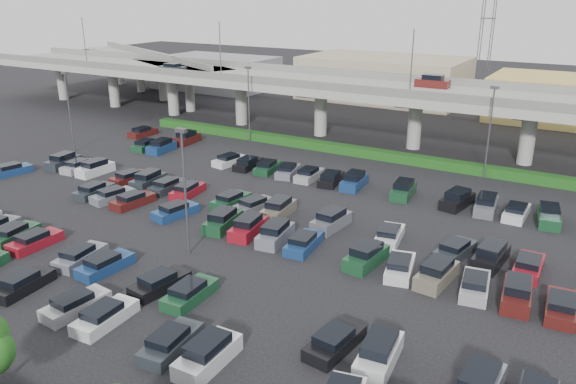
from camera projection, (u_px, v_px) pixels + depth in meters
The scene contains 8 objects.
ground at pixel (246, 220), 51.65m from camera, with size 280.00×280.00×0.00m, color black.
overpass at pixel (379, 93), 75.27m from camera, with size 150.00×13.00×15.80m.
on_ramp at pixel (151, 61), 109.15m from camera, with size 50.93×30.13×8.80m.
hedge at pixel (357, 151), 71.68m from camera, with size 66.00×1.60×1.10m, color #144113.
parked_cars at pixel (227, 228), 48.41m from camera, with size 63.13×41.61×1.67m.
light_poles at pixel (220, 144), 53.13m from camera, with size 66.90×48.38×10.30m.
distant_buildings at pixel (515, 92), 94.42m from camera, with size 138.00×24.00×9.00m.
comm_tower at pixel (489, 15), 104.27m from camera, with size 2.40×2.40×30.00m.
Camera 1 is at (27.69, -39.02, 20.01)m, focal length 35.00 mm.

